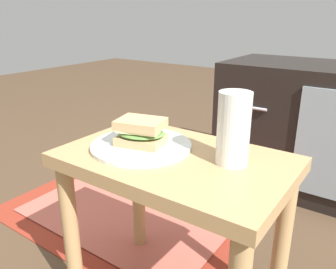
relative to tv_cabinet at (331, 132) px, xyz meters
The scene contains 6 objects.
side_table 0.97m from the tv_cabinet, 102.12° to the right, with size 0.56×0.36×0.46m.
tv_cabinet is the anchor object (origin of this frame).
area_rug 0.91m from the tv_cabinet, 135.30° to the right, with size 1.00×0.83×0.01m.
plate 1.02m from the tv_cabinet, 107.64° to the right, with size 0.26×0.26×0.01m, color silver.
sandwich_front 1.02m from the tv_cabinet, 107.64° to the right, with size 0.15×0.12×0.07m.
beer_glass 0.95m from the tv_cabinet, 94.43° to the right, with size 0.07×0.07×0.17m.
Camera 1 is at (0.43, -0.64, 0.79)m, focal length 36.37 mm.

